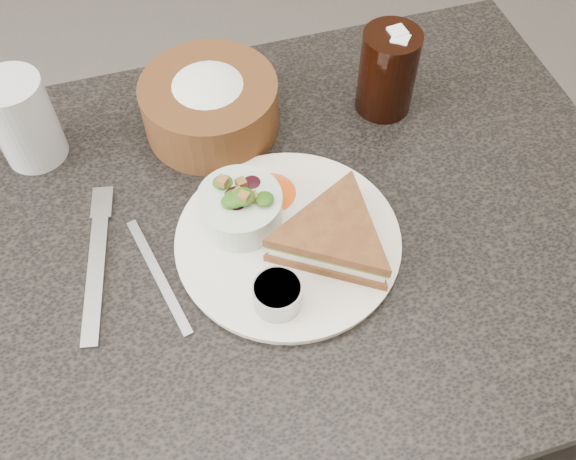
% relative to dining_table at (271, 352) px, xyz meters
% --- Properties ---
extents(floor, '(6.00, 6.00, 0.00)m').
position_rel_dining_table_xyz_m(floor, '(0.00, 0.00, -0.38)').
color(floor, '#42403E').
rests_on(floor, ground).
extents(dining_table, '(1.00, 0.70, 0.75)m').
position_rel_dining_table_xyz_m(dining_table, '(0.00, 0.00, 0.00)').
color(dining_table, black).
rests_on(dining_table, floor).
extents(dinner_plate, '(0.28, 0.28, 0.01)m').
position_rel_dining_table_xyz_m(dinner_plate, '(0.02, -0.03, 0.38)').
color(dinner_plate, silver).
rests_on(dinner_plate, dining_table).
extents(sandwich, '(0.24, 0.24, 0.05)m').
position_rel_dining_table_xyz_m(sandwich, '(0.07, -0.06, 0.41)').
color(sandwich, brown).
rests_on(sandwich, dinner_plate).
extents(salad_bowl, '(0.12, 0.12, 0.06)m').
position_rel_dining_table_xyz_m(salad_bowl, '(-0.03, 0.02, 0.42)').
color(salad_bowl, '#B4C8BE').
rests_on(salad_bowl, dinner_plate).
extents(dressing_ramekin, '(0.07, 0.07, 0.03)m').
position_rel_dining_table_xyz_m(dressing_ramekin, '(-0.01, -0.11, 0.40)').
color(dressing_ramekin, '#9C9EA1').
rests_on(dressing_ramekin, dinner_plate).
extents(orange_wedge, '(0.10, 0.10, 0.03)m').
position_rel_dining_table_xyz_m(orange_wedge, '(0.02, 0.05, 0.40)').
color(orange_wedge, '#F65813').
rests_on(orange_wedge, dinner_plate).
extents(fork, '(0.06, 0.21, 0.01)m').
position_rel_dining_table_xyz_m(fork, '(-0.21, -0.00, 0.38)').
color(fork, '#9B9C9E').
rests_on(fork, dining_table).
extents(knife, '(0.05, 0.18, 0.00)m').
position_rel_dining_table_xyz_m(knife, '(-0.14, -0.03, 0.38)').
color(knife, '#9B9EA6').
rests_on(knife, dining_table).
extents(bread_basket, '(0.20, 0.20, 0.11)m').
position_rel_dining_table_xyz_m(bread_basket, '(-0.02, 0.20, 0.43)').
color(bread_basket, '#4D3215').
rests_on(bread_basket, dining_table).
extents(cola_glass, '(0.10, 0.10, 0.14)m').
position_rel_dining_table_xyz_m(cola_glass, '(0.23, 0.17, 0.44)').
color(cola_glass, black).
rests_on(cola_glass, dining_table).
extents(water_glass, '(0.09, 0.09, 0.13)m').
position_rel_dining_table_xyz_m(water_glass, '(-0.27, 0.22, 0.44)').
color(water_glass, '#B1B9C1').
rests_on(water_glass, dining_table).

